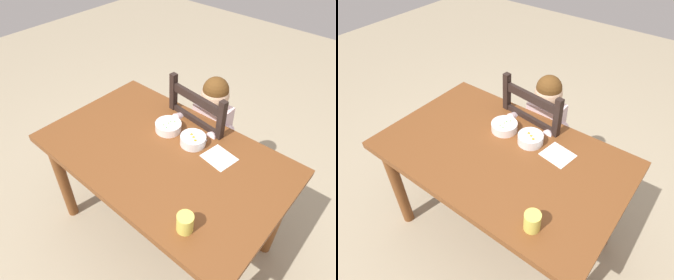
# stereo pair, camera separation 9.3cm
# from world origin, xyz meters

# --- Properties ---
(ground_plane) EXTENTS (8.00, 8.00, 0.00)m
(ground_plane) POSITION_xyz_m (0.00, 0.00, 0.00)
(ground_plane) COLOR tan
(dining_table) EXTENTS (1.32, 0.81, 0.73)m
(dining_table) POSITION_xyz_m (0.00, 0.00, 0.63)
(dining_table) COLOR brown
(dining_table) RESTS_ON ground
(dining_chair) EXTENTS (0.47, 0.47, 0.97)m
(dining_chair) POSITION_xyz_m (-0.02, 0.45, 0.47)
(dining_chair) COLOR black
(dining_chair) RESTS_ON ground
(child_figure) EXTENTS (0.32, 0.31, 0.97)m
(child_figure) POSITION_xyz_m (-0.01, 0.45, 0.64)
(child_figure) COLOR silver
(child_figure) RESTS_ON ground
(bowl_of_peas) EXTENTS (0.15, 0.15, 0.05)m
(bowl_of_peas) POSITION_xyz_m (-0.10, 0.16, 0.76)
(bowl_of_peas) COLOR white
(bowl_of_peas) RESTS_ON dining_table
(bowl_of_carrots) EXTENTS (0.14, 0.14, 0.05)m
(bowl_of_carrots) POSITION_xyz_m (0.08, 0.16, 0.76)
(bowl_of_carrots) COLOR white
(bowl_of_carrots) RESTS_ON dining_table
(spoon) EXTENTS (0.14, 0.07, 0.01)m
(spoon) POSITION_xyz_m (0.03, 0.19, 0.74)
(spoon) COLOR silver
(spoon) RESTS_ON dining_table
(drinking_cup) EXTENTS (0.07, 0.07, 0.09)m
(drinking_cup) POSITION_xyz_m (0.38, -0.28, 0.78)
(drinking_cup) COLOR #DDD155
(drinking_cup) RESTS_ON dining_table
(paper_napkin) EXTENTS (0.17, 0.16, 0.00)m
(paper_napkin) POSITION_xyz_m (0.25, 0.16, 0.74)
(paper_napkin) COLOR white
(paper_napkin) RESTS_ON dining_table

